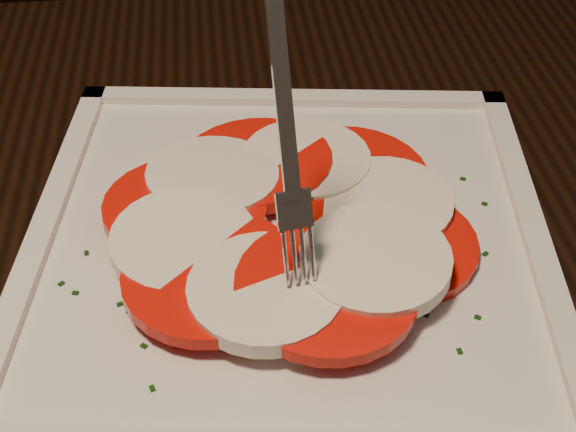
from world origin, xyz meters
TOP-DOWN VIEW (x-y plane):
  - table at (-0.16, 0.17)m, footprint 1.21×0.82m
  - plate at (-0.20, 0.20)m, footprint 0.35×0.35m
  - caprese_salad at (-0.20, 0.20)m, footprint 0.26×0.22m
  - fork at (-0.21, 0.18)m, footprint 0.03×0.06m

SIDE VIEW (x-z plane):
  - table at x=-0.16m, z-range 0.28..1.03m
  - plate at x=-0.20m, z-range 0.75..0.76m
  - caprese_salad at x=-0.20m, z-range 0.76..0.79m
  - fork at x=-0.21m, z-range 0.79..0.94m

